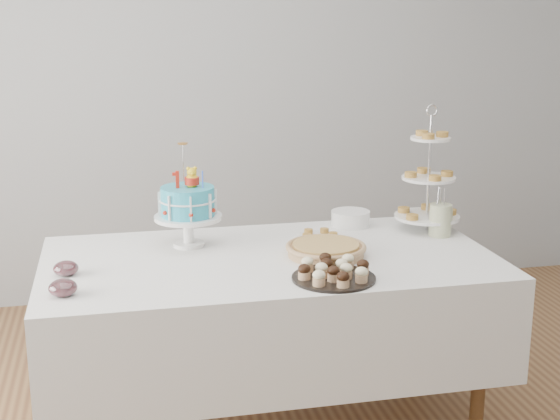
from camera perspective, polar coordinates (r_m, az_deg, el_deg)
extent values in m
cube|color=#9C9FA1|center=(4.88, -4.87, 9.15)|extent=(5.00, 0.04, 2.70)
cube|color=silver|center=(3.41, -0.74, -7.02)|extent=(1.92, 1.02, 0.45)
cylinder|color=brown|center=(3.11, -14.69, -14.03)|extent=(0.06, 0.06, 0.67)
cylinder|color=brown|center=(3.43, 14.39, -11.20)|extent=(0.06, 0.06, 0.67)
cylinder|color=brown|center=(3.78, -14.33, -8.74)|extent=(0.06, 0.06, 0.67)
cylinder|color=brown|center=(4.05, 9.71, -6.91)|extent=(0.06, 0.06, 0.67)
cylinder|color=#2DA8C5|center=(3.45, -6.77, 0.65)|extent=(0.24, 0.24, 0.13)
torus|color=white|center=(3.45, -6.77, 0.75)|extent=(0.25, 0.25, 0.01)
cube|color=red|center=(3.42, -7.52, 2.23)|extent=(0.02, 0.02, 0.08)
cylinder|color=blue|center=(3.41, -5.69, 2.24)|extent=(0.01, 0.01, 0.08)
cylinder|color=silver|center=(3.45, -7.08, 3.27)|extent=(0.00, 0.00, 0.18)
cylinder|color=#EDA042|center=(3.43, -7.13, 4.85)|extent=(0.05, 0.05, 0.01)
cylinder|color=black|center=(3.07, 3.95, -4.98)|extent=(0.33, 0.33, 0.01)
ellipsoid|color=black|center=(3.03, 2.80, -4.22)|extent=(0.05, 0.05, 0.04)
ellipsoid|color=beige|center=(3.07, 5.12, -4.05)|extent=(0.05, 0.05, 0.04)
cylinder|color=tan|center=(3.35, 3.37, -3.04)|extent=(0.32, 0.32, 0.04)
cylinder|color=#A77941|center=(3.34, 3.38, -2.64)|extent=(0.29, 0.29, 0.02)
torus|color=tan|center=(3.34, 3.38, -2.71)|extent=(0.35, 0.35, 0.02)
cylinder|color=silver|center=(3.74, 10.84, 2.65)|extent=(0.02, 0.02, 0.55)
cylinder|color=white|center=(3.79, 10.69, -0.47)|extent=(0.31, 0.31, 0.01)
cylinder|color=white|center=(3.74, 10.82, 2.32)|extent=(0.25, 0.25, 0.01)
cylinder|color=white|center=(3.71, 10.96, 5.16)|extent=(0.19, 0.19, 0.01)
torus|color=silver|center=(3.69, 11.06, 7.16)|extent=(0.06, 0.01, 0.06)
cylinder|color=white|center=(3.82, 5.18, -0.61)|extent=(0.19, 0.19, 0.07)
cylinder|color=white|center=(3.59, 2.87, -2.03)|extent=(0.22, 0.22, 0.01)
ellipsoid|color=silver|center=(2.99, -15.60, -5.50)|extent=(0.11, 0.11, 0.06)
cylinder|color=#5B0712|center=(2.99, -15.59, -5.59)|extent=(0.07, 0.07, 0.03)
ellipsoid|color=silver|center=(3.21, -15.39, -4.14)|extent=(0.10, 0.10, 0.06)
cylinder|color=#5B0712|center=(3.21, -15.39, -4.22)|extent=(0.07, 0.07, 0.03)
cylinder|color=beige|center=(3.70, 11.64, -0.73)|extent=(0.10, 0.10, 0.15)
cylinder|color=beige|center=(3.71, 12.43, -0.50)|extent=(0.01, 0.01, 0.08)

